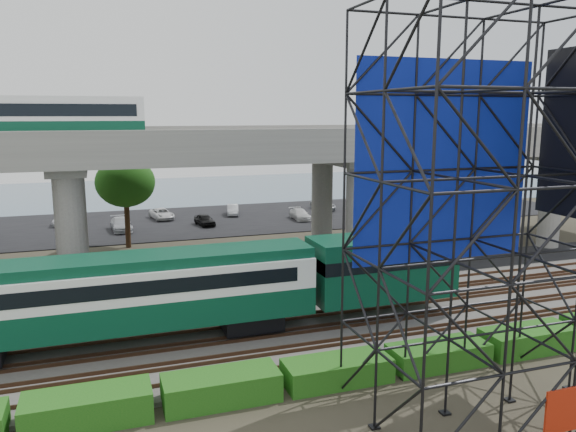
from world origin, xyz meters
name	(u,v)px	position (x,y,z in m)	size (l,w,h in m)	color
ground	(283,346)	(0.00, 0.00, 0.00)	(140.00, 140.00, 0.00)	#474233
ballast_bed	(271,330)	(0.00, 2.00, 0.10)	(90.00, 12.00, 0.20)	slate
service_road	(234,285)	(0.00, 10.50, 0.04)	(90.00, 5.00, 0.08)	black
parking_lot	(182,222)	(0.00, 34.00, 0.04)	(90.00, 18.00, 0.08)	black
harbor_water	(159,194)	(0.00, 56.00, 0.01)	(140.00, 40.00, 0.03)	slate
rail_tracks	(271,326)	(0.00, 2.00, 0.28)	(90.00, 9.52, 0.16)	#472D1E
commuter_train	(163,289)	(-5.46, 2.00, 2.88)	(29.30, 3.06, 4.30)	black
overpass	(203,156)	(-0.80, 16.00, 8.21)	(80.00, 12.00, 12.40)	#9E9B93
scaffold_tower	(490,219)	(5.37, -7.98, 7.47)	(9.36, 6.36, 15.00)	black
hedge_strip	(337,370)	(1.01, -4.30, 0.56)	(34.60, 1.80, 1.20)	#185613
trees	(150,194)	(-4.67, 16.17, 5.57)	(40.94, 16.94, 7.69)	#382314
parked_cars	(187,216)	(0.46, 33.47, 0.67)	(37.05, 9.43, 1.27)	silver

